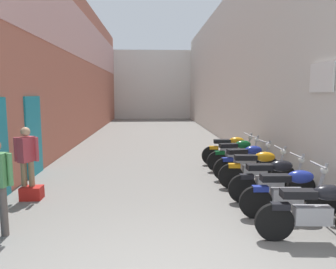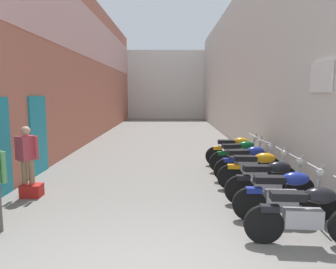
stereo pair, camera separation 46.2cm
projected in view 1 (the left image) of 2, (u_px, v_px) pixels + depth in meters
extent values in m
plane|color=slate|center=(154.00, 145.00, 14.24)|extent=(41.30, 41.30, 0.00)
cube|color=#B76651|center=(79.00, 68.00, 15.59)|extent=(0.40, 25.30, 6.96)
cube|color=teal|center=(34.00, 136.00, 8.93)|extent=(0.06, 1.10, 2.20)
cube|color=#DBA39E|center=(83.00, 36.00, 15.40)|extent=(0.04, 25.30, 2.23)
cube|color=beige|center=(225.00, 71.00, 15.97)|extent=(0.40, 25.30, 6.73)
cube|color=white|center=(322.00, 77.00, 6.50)|extent=(0.04, 0.90, 0.60)
cube|color=silver|center=(152.00, 85.00, 29.35)|extent=(9.76, 2.00, 6.01)
cylinder|color=black|center=(274.00, 222.00, 4.99)|extent=(0.60, 0.13, 0.60)
cube|color=#9E9EA3|center=(312.00, 215.00, 4.97)|extent=(0.57, 0.24, 0.28)
ellipsoid|color=black|center=(329.00, 193.00, 4.91)|extent=(0.50, 0.30, 0.24)
cube|color=black|center=(298.00, 194.00, 4.93)|extent=(0.54, 0.26, 0.12)
cube|color=black|center=(280.00, 206.00, 4.96)|extent=(0.29, 0.16, 0.10)
cylinder|color=black|center=(323.00, 202.00, 5.91)|extent=(0.60, 0.11, 0.60)
cylinder|color=black|center=(255.00, 202.00, 5.90)|extent=(0.60, 0.11, 0.60)
cube|color=#9E9EA3|center=(287.00, 196.00, 5.89)|extent=(0.57, 0.22, 0.28)
ellipsoid|color=navy|center=(301.00, 177.00, 5.84)|extent=(0.49, 0.28, 0.24)
cube|color=black|center=(275.00, 178.00, 5.84)|extent=(0.53, 0.24, 0.12)
cylinder|color=#9E9EA3|center=(321.00, 184.00, 5.86)|extent=(0.25, 0.07, 0.77)
cylinder|color=#9E9EA3|center=(318.00, 165.00, 5.82)|extent=(0.06, 0.58, 0.04)
sphere|color=silver|center=(324.00, 170.00, 5.83)|extent=(0.14, 0.14, 0.14)
cube|color=navy|center=(260.00, 189.00, 5.87)|extent=(0.29, 0.15, 0.10)
cylinder|color=black|center=(301.00, 188.00, 6.80)|extent=(0.60, 0.08, 0.60)
cylinder|color=black|center=(242.00, 189.00, 6.74)|extent=(0.60, 0.08, 0.60)
cube|color=#9E9EA3|center=(270.00, 183.00, 6.75)|extent=(0.56, 0.20, 0.28)
ellipsoid|color=black|center=(281.00, 166.00, 6.72)|extent=(0.48, 0.26, 0.24)
cube|color=black|center=(259.00, 167.00, 6.70)|extent=(0.52, 0.22, 0.12)
cylinder|color=#9E9EA3|center=(298.00, 172.00, 6.75)|extent=(0.25, 0.06, 0.77)
cylinder|color=#9E9EA3|center=(296.00, 155.00, 6.70)|extent=(0.04, 0.58, 0.04)
sphere|color=silver|center=(301.00, 160.00, 6.72)|extent=(0.14, 0.14, 0.14)
cube|color=black|center=(247.00, 177.00, 6.71)|extent=(0.28, 0.14, 0.10)
cylinder|color=black|center=(283.00, 177.00, 7.72)|extent=(0.60, 0.13, 0.60)
cylinder|color=black|center=(231.00, 176.00, 7.75)|extent=(0.60, 0.13, 0.60)
cube|color=#9E9EA3|center=(255.00, 171.00, 7.72)|extent=(0.57, 0.24, 0.28)
ellipsoid|color=orange|center=(265.00, 157.00, 7.67)|extent=(0.50, 0.30, 0.24)
cube|color=black|center=(246.00, 157.00, 7.68)|extent=(0.54, 0.26, 0.12)
cylinder|color=#9E9EA3|center=(281.00, 162.00, 7.68)|extent=(0.25, 0.08, 0.77)
cylinder|color=#9E9EA3|center=(278.00, 148.00, 7.63)|extent=(0.08, 0.58, 0.04)
sphere|color=silver|center=(283.00, 152.00, 7.64)|extent=(0.14, 0.14, 0.14)
cube|color=orange|center=(234.00, 166.00, 7.72)|extent=(0.29, 0.16, 0.10)
cylinder|color=black|center=(268.00, 167.00, 8.70)|extent=(0.61, 0.17, 0.60)
cylinder|color=black|center=(224.00, 169.00, 8.45)|extent=(0.61, 0.17, 0.60)
cube|color=#9E9EA3|center=(245.00, 164.00, 8.55)|extent=(0.58, 0.28, 0.28)
ellipsoid|color=navy|center=(253.00, 150.00, 8.55)|extent=(0.51, 0.33, 0.24)
cube|color=black|center=(237.00, 152.00, 8.46)|extent=(0.55, 0.29, 0.12)
cylinder|color=#9E9EA3|center=(266.00, 154.00, 8.64)|extent=(0.25, 0.10, 0.77)
cylinder|color=#9E9EA3|center=(264.00, 142.00, 8.58)|extent=(0.12, 0.58, 0.04)
sphere|color=silver|center=(268.00, 145.00, 8.61)|extent=(0.14, 0.14, 0.14)
cube|color=navy|center=(227.00, 159.00, 8.44)|extent=(0.30, 0.18, 0.10)
cylinder|color=black|center=(257.00, 160.00, 9.65)|extent=(0.61, 0.16, 0.60)
cylinder|color=black|center=(217.00, 161.00, 9.41)|extent=(0.61, 0.16, 0.60)
cube|color=#9E9EA3|center=(235.00, 157.00, 9.51)|extent=(0.58, 0.28, 0.28)
ellipsoid|color=#0F5123|center=(243.00, 144.00, 9.50)|extent=(0.51, 0.32, 0.24)
cube|color=black|center=(228.00, 146.00, 9.42)|extent=(0.55, 0.29, 0.12)
cylinder|color=#9E9EA3|center=(255.00, 148.00, 9.59)|extent=(0.25, 0.09, 0.77)
cylinder|color=#9E9EA3|center=(253.00, 137.00, 9.53)|extent=(0.12, 0.58, 0.04)
sphere|color=silver|center=(257.00, 140.00, 9.57)|extent=(0.14, 0.14, 0.14)
cube|color=#0F5123|center=(220.00, 153.00, 9.40)|extent=(0.30, 0.18, 0.10)
cylinder|color=black|center=(250.00, 156.00, 10.30)|extent=(0.60, 0.11, 0.60)
cylinder|color=black|center=(211.00, 156.00, 10.29)|extent=(0.60, 0.11, 0.60)
cube|color=#9E9EA3|center=(229.00, 152.00, 10.27)|extent=(0.57, 0.22, 0.28)
ellipsoid|color=orange|center=(237.00, 141.00, 10.23)|extent=(0.49, 0.28, 0.24)
cube|color=black|center=(222.00, 141.00, 10.23)|extent=(0.53, 0.24, 0.12)
cylinder|color=#9E9EA3|center=(248.00, 145.00, 10.25)|extent=(0.25, 0.07, 0.77)
cylinder|color=#9E9EA3|center=(246.00, 134.00, 10.21)|extent=(0.06, 0.58, 0.04)
sphere|color=silver|center=(250.00, 137.00, 10.22)|extent=(0.14, 0.14, 0.14)
cube|color=orange|center=(214.00, 148.00, 10.25)|extent=(0.29, 0.15, 0.10)
cylinder|color=#564C47|center=(4.00, 211.00, 5.16)|extent=(0.12, 0.12, 0.82)
cylinder|color=#4C8C51|center=(10.00, 170.00, 5.08)|extent=(0.08, 0.08, 0.52)
cylinder|color=#8C7251|center=(24.00, 180.00, 6.98)|extent=(0.12, 0.12, 0.82)
cylinder|color=#8C7251|center=(32.00, 180.00, 6.99)|extent=(0.12, 0.12, 0.82)
cube|color=#B23D47|center=(26.00, 149.00, 6.90)|extent=(0.34, 0.39, 0.54)
sphere|color=tan|center=(25.00, 132.00, 6.85)|extent=(0.20, 0.20, 0.20)
cylinder|color=#B23D47|center=(16.00, 149.00, 6.89)|extent=(0.08, 0.08, 0.52)
cylinder|color=#B23D47|center=(37.00, 149.00, 6.91)|extent=(0.08, 0.08, 0.52)
cube|color=red|center=(32.00, 193.00, 6.97)|extent=(0.44, 0.32, 0.28)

